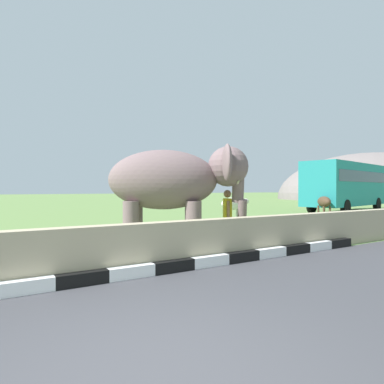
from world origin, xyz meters
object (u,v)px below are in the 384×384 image
elephant (176,181)px  bus_teal (346,183)px  cow_near (233,204)px  cow_mid (324,202)px  person_handler (227,214)px

elephant → bus_teal: (17.75, 6.40, 0.18)m
bus_teal → cow_near: bearing=-175.4°
bus_teal → cow_mid: 5.21m
person_handler → bus_teal: 17.59m
elephant → bus_teal: bearing=19.8°
cow_mid → cow_near: bearing=173.1°
person_handler → cow_mid: bearing=24.1°
cow_near → cow_mid: 6.47m
bus_teal → cow_near: (-11.21, -0.90, -1.21)m
bus_teal → cow_mid: (-4.79, -1.67, -1.21)m
bus_teal → cow_mid: bus_teal is taller
cow_near → cow_mid: same height
person_handler → cow_near: bearing=49.8°
elephant → cow_near: 8.60m
cow_mid → elephant: bearing=-160.0°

